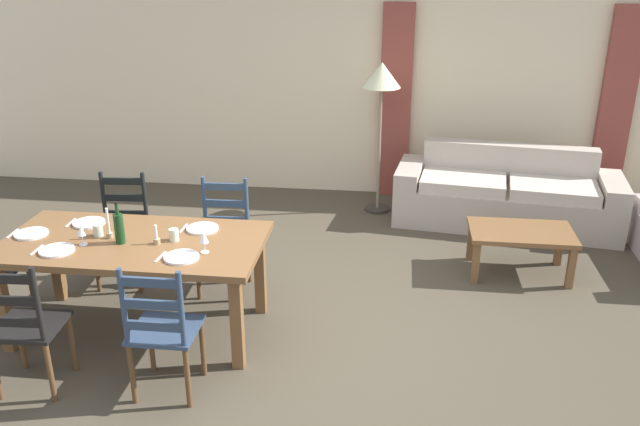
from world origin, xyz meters
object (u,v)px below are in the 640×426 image
wine_bottle (119,228)px  standing_lamp (382,85)px  wine_glass_near_left (81,231)px  dining_chair_near_left (24,326)px  couch (506,196)px  dining_chair_far_left (123,230)px  dining_table (134,251)px  wine_glass_near_right (204,238)px  dining_chair_far_right (224,236)px  dining_chair_near_right (162,330)px  coffee_cup_primary (174,235)px  coffee_table (521,237)px  coffee_cup_secondary (98,230)px

wine_bottle → standing_lamp: standing_lamp is taller
wine_bottle → wine_glass_near_left: wine_bottle is taller
dining_chair_near_left → couch: (3.48, 3.33, -0.19)m
dining_chair_near_left → dining_chair_far_left: 1.56m
dining_table → wine_glass_near_right: bearing=-13.4°
dining_chair_far_right → dining_chair_near_right: bearing=-90.4°
dining_chair_near_left → dining_chair_near_right: (0.89, 0.06, 0.00)m
coffee_cup_primary → dining_table: bearing=-174.2°
wine_glass_near_left → wine_glass_near_right: (0.90, -0.02, 0.00)m
wine_glass_near_right → coffee_cup_primary: 0.33m
wine_bottle → dining_chair_near_right: bearing=-52.1°
wine_glass_near_right → couch: (2.47, 2.67, -0.57)m
dining_chair_near_right → couch: size_ratio=0.41×
dining_table → coffee_cup_primary: (0.30, 0.03, 0.13)m
wine_bottle → dining_table: bearing=41.8°
dining_chair_far_right → wine_glass_near_left: size_ratio=5.96×
dining_chair_near_right → coffee_table: dining_chair_near_right is taller
wine_glass_near_right → wine_bottle: bearing=172.8°
wine_bottle → coffee_table: size_ratio=0.35×
dining_chair_near_left → coffee_table: 4.03m
wine_bottle → standing_lamp: (1.75, 2.78, 0.54)m
standing_lamp → dining_table: bearing=-121.9°
dining_chair_near_right → coffee_cup_secondary: dining_chair_near_right is taller
wine_bottle → coffee_table: wine_bottle is taller
dining_chair_far_left → coffee_cup_secondary: size_ratio=10.67×
dining_table → coffee_table: dining_table is taller
dining_chair_near_left → dining_chair_far_right: 1.78m
coffee_table → standing_lamp: 2.19m
dining_chair_far_left → couch: 3.90m
dining_chair_near_left → coffee_cup_secondary: bearing=79.7°
coffee_table → dining_chair_near_right: bearing=-141.1°
dining_chair_far_right → coffee_cup_primary: dining_chair_far_right is taller
dining_table → dining_chair_near_right: (0.46, -0.73, -0.19)m
wine_glass_near_right → standing_lamp: (1.11, 2.86, 0.55)m
dining_chair_far_left → coffee_cup_secondary: bearing=-78.3°
wine_glass_near_right → dining_chair_far_right: bearing=97.3°
dining_table → coffee_cup_secondary: size_ratio=21.11×
dining_chair_near_right → wine_glass_near_left: size_ratio=5.96×
coffee_cup_secondary → standing_lamp: 3.38m
dining_chair_near_right → dining_chair_far_right: size_ratio=1.00×
dining_chair_far_right → coffee_cup_primary: bearing=-103.1°
coffee_cup_secondary → coffee_cup_primary: bearing=-1.2°
dining_chair_near_left → dining_chair_near_right: same height
dining_chair_near_left → wine_glass_near_right: bearing=32.9°
dining_chair_near_left → wine_bottle: size_ratio=3.04×
wine_glass_near_right → coffee_cup_primary: (-0.28, 0.17, -0.07)m
wine_bottle → wine_glass_near_left: size_ratio=1.96×
coffee_table → dining_table: bearing=-156.3°
standing_lamp → coffee_cup_secondary: bearing=-126.3°
dining_table → dining_chair_near_left: bearing=-118.4°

